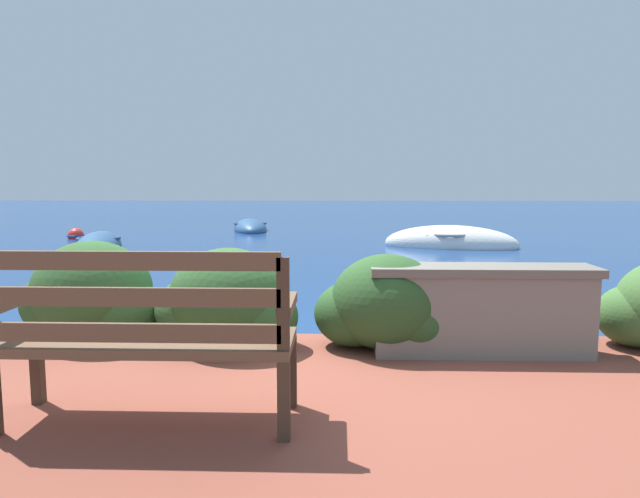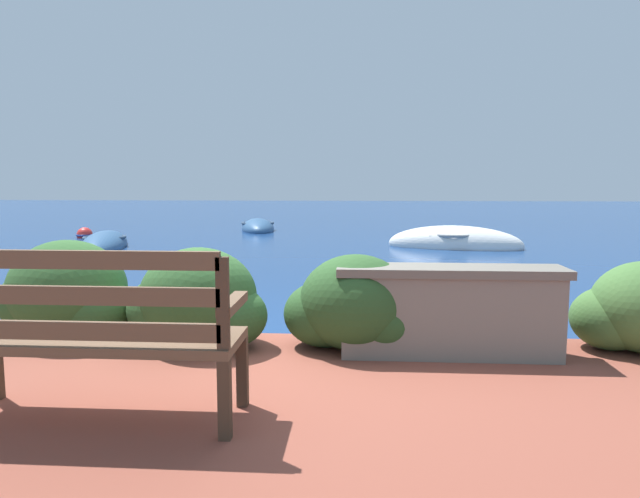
{
  "view_description": "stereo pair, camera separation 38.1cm",
  "coord_description": "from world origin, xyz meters",
  "px_view_note": "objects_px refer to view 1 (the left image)",
  "views": [
    {
      "loc": [
        0.26,
        -4.6,
        1.47
      ],
      "look_at": [
        -0.1,
        6.28,
        0.19
      ],
      "focal_mm": 32.0,
      "sensor_mm": 36.0,
      "label": 1
    },
    {
      "loc": [
        0.64,
        -4.58,
        1.47
      ],
      "look_at": [
        -0.1,
        6.28,
        0.19
      ],
      "focal_mm": 32.0,
      "sensor_mm": 36.0,
      "label": 2
    }
  ],
  "objects_px": {
    "rowboat_far": "(250,229)",
    "rowboat_nearest": "(99,246)",
    "park_bench": "(145,333)",
    "rowboat_mid": "(451,244)",
    "mooring_buoy": "(76,236)"
  },
  "relations": [
    {
      "from": "rowboat_nearest",
      "to": "rowboat_mid",
      "type": "xyz_separation_m",
      "value": [
        7.9,
        0.45,
        0.02
      ]
    },
    {
      "from": "mooring_buoy",
      "to": "rowboat_nearest",
      "type": "bearing_deg",
      "value": -54.41
    },
    {
      "from": "rowboat_far",
      "to": "rowboat_nearest",
      "type": "bearing_deg",
      "value": 137.62
    },
    {
      "from": "rowboat_mid",
      "to": "rowboat_far",
      "type": "distance_m",
      "value": 6.72
    },
    {
      "from": "park_bench",
      "to": "rowboat_nearest",
      "type": "distance_m",
      "value": 10.65
    },
    {
      "from": "park_bench",
      "to": "rowboat_mid",
      "type": "height_order",
      "value": "park_bench"
    },
    {
      "from": "rowboat_mid",
      "to": "rowboat_far",
      "type": "xyz_separation_m",
      "value": [
        -5.23,
        4.22,
        -0.02
      ]
    },
    {
      "from": "park_bench",
      "to": "mooring_buoy",
      "type": "xyz_separation_m",
      "value": [
        -5.89,
        11.78,
        -0.63
      ]
    },
    {
      "from": "mooring_buoy",
      "to": "rowboat_mid",
      "type": "bearing_deg",
      "value": -9.93
    },
    {
      "from": "rowboat_nearest",
      "to": "rowboat_far",
      "type": "bearing_deg",
      "value": 133.55
    },
    {
      "from": "rowboat_far",
      "to": "mooring_buoy",
      "type": "relative_size",
      "value": 5.84
    },
    {
      "from": "rowboat_mid",
      "to": "rowboat_far",
      "type": "bearing_deg",
      "value": -24.29
    },
    {
      "from": "rowboat_far",
      "to": "park_bench",
      "type": "bearing_deg",
      "value": 174.17
    },
    {
      "from": "rowboat_nearest",
      "to": "rowboat_mid",
      "type": "bearing_deg",
      "value": 76.57
    },
    {
      "from": "rowboat_nearest",
      "to": "rowboat_far",
      "type": "distance_m",
      "value": 5.39
    }
  ]
}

